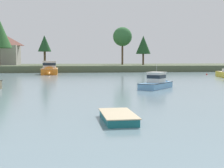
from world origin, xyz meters
name	(u,v)px	position (x,y,z in m)	size (l,w,h in m)	color
far_shore_bank	(97,67)	(0.00, 95.42, 0.83)	(168.31, 42.64, 1.67)	#4C563D
cruiser_orange	(50,71)	(-13.45, 65.64, 0.70)	(3.73, 10.71, 5.82)	orange
dinghy_teal	(118,118)	(-6.68, 11.91, 0.15)	(1.77, 3.69, 0.60)	#196B70
cruiser_skyblue	(158,84)	(1.01, 30.34, 0.42)	(5.49, 6.12, 3.52)	#669ECC
mooring_buoy_red	(207,74)	(20.71, 59.73, 0.06)	(0.36, 0.36, 0.41)	red
shore_tree_far_right	(143,45)	(13.33, 87.96, 7.72)	(4.49, 4.49, 8.84)	brown
shore_tree_center	(45,44)	(-15.62, 81.64, 7.56)	(3.59, 3.59, 8.19)	brown
shore_tree_center_right	(122,37)	(7.57, 91.83, 10.37)	(5.93, 5.93, 11.73)	brown
cottage_behind_trees	(7,50)	(-28.00, 94.68, 6.31)	(7.62, 10.18, 8.97)	#9E998E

